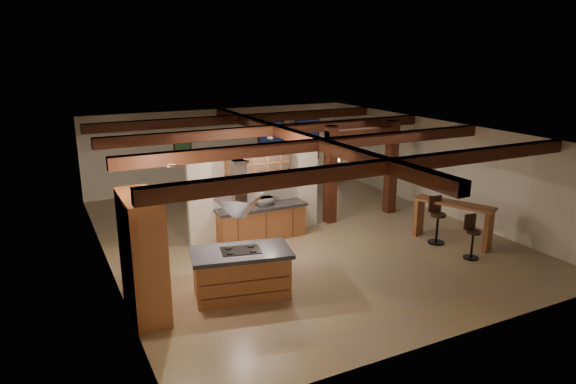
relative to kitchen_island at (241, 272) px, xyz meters
name	(u,v)px	position (x,y,z in m)	size (l,w,h in m)	color
ground	(296,234)	(2.73, 2.75, -0.51)	(12.00, 12.00, 0.00)	tan
room_walls	(296,172)	(2.73, 2.75, 1.27)	(12.00, 12.00, 12.00)	white
ceiling_beams	(296,137)	(2.73, 2.75, 2.25)	(10.00, 12.00, 0.28)	#391C0E
timber_posts	(362,161)	(5.23, 3.25, 1.25)	(2.50, 0.30, 2.90)	#391C0E
partition_wall	(255,197)	(1.73, 3.25, 0.59)	(3.80, 0.18, 2.20)	white
pantry_cabinet	(143,256)	(-1.94, 0.15, 0.69)	(0.67, 1.60, 2.40)	#915A2F
back_counter	(262,222)	(1.73, 2.86, -0.04)	(2.50, 0.66, 0.94)	#915A2F
upper_display_cabinet	(258,171)	(1.73, 3.06, 1.34)	(1.80, 0.36, 0.95)	#915A2F
range_hood	(240,215)	(0.00, 0.00, 1.27)	(1.10, 1.10, 1.40)	silver
back_windows	(289,141)	(5.53, 8.69, 0.99)	(2.70, 0.07, 1.70)	#391C0E
framed_art	(182,145)	(1.23, 8.69, 1.19)	(0.65, 0.05, 0.85)	#391C0E
recessed_cans	(233,154)	(0.19, 0.82, 2.36)	(3.16, 2.46, 0.03)	silver
kitchen_island	(241,272)	(0.00, 0.00, 0.00)	(2.23, 1.49, 1.02)	#915A2F
dining_table	(229,198)	(1.99, 6.05, -0.20)	(1.77, 0.99, 0.62)	#3D180F
sofa	(291,174)	(5.36, 8.18, -0.23)	(1.94, 0.76, 0.57)	black
microwave	(266,201)	(1.85, 2.86, 0.54)	(0.40, 0.27, 0.22)	#ADADB1
bar_counter	(453,216)	(6.17, 0.35, 0.24)	(1.37, 2.14, 1.11)	#915A2F
side_table	(336,172)	(7.06, 7.62, -0.23)	(0.46, 0.46, 0.57)	#391C0E
table_lamp	(336,159)	(7.06, 7.62, 0.32)	(0.31, 0.31, 0.36)	black
bar_stool_a	(472,237)	(5.81, -0.69, 0.05)	(0.38, 0.39, 1.10)	black
bar_stool_b	(437,220)	(5.77, 0.51, 0.13)	(0.44, 0.46, 1.26)	black
dining_chairs	(229,189)	(1.99, 6.05, 0.08)	(2.20, 2.20, 1.17)	#391C0E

